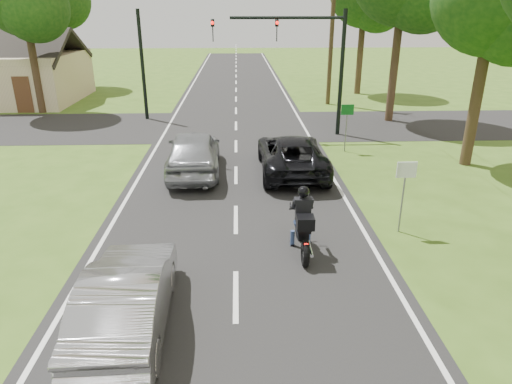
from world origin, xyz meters
TOP-DOWN VIEW (x-y plane):
  - ground at (0.00, 0.00)m, footprint 140.00×140.00m
  - road at (0.00, 10.00)m, footprint 8.00×100.00m
  - cross_road at (0.00, 16.00)m, footprint 60.00×7.00m
  - motorcycle_rider at (1.74, 1.93)m, footprint 0.61×2.15m
  - dark_suv at (2.17, 8.28)m, footprint 2.46×5.28m
  - silver_sedan at (-2.12, -1.00)m, footprint 1.64×4.38m
  - silver_suv at (-1.62, 8.35)m, footprint 2.14×5.01m
  - traffic_signal at (3.34, 14.00)m, footprint 6.38×0.44m
  - signal_pole_far at (-5.20, 18.00)m, footprint 0.20×0.20m
  - utility_pole_far at (6.20, 22.00)m, footprint 1.60×0.28m
  - sign_white at (4.70, 2.98)m, footprint 0.55×0.07m
  - sign_green at (4.90, 10.98)m, footprint 0.55×0.07m
  - tree_row_c at (9.75, 8.80)m, footprint 4.80×4.65m
  - house at (-16.00, 24.00)m, footprint 10.20×8.00m

SIDE VIEW (x-z plane):
  - ground at x=0.00m, z-range 0.00..0.00m
  - cross_road at x=0.00m, z-range 0.00..0.01m
  - road at x=0.00m, z-range 0.00..0.01m
  - silver_sedan at x=-2.12m, z-range 0.01..1.44m
  - motorcycle_rider at x=1.74m, z-range -0.20..1.66m
  - dark_suv at x=2.17m, z-range 0.01..1.47m
  - silver_suv at x=-1.62m, z-range 0.01..1.70m
  - sign_white at x=4.70m, z-range 0.54..2.66m
  - sign_green at x=4.90m, z-range 0.54..2.66m
  - house at x=-16.00m, z-range -0.65..4.19m
  - signal_pole_far at x=-5.20m, z-range 0.00..6.00m
  - traffic_signal at x=3.34m, z-range 1.14..7.14m
  - utility_pole_far at x=6.20m, z-range 0.08..10.08m
  - tree_row_c at x=9.75m, z-range 1.85..10.61m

